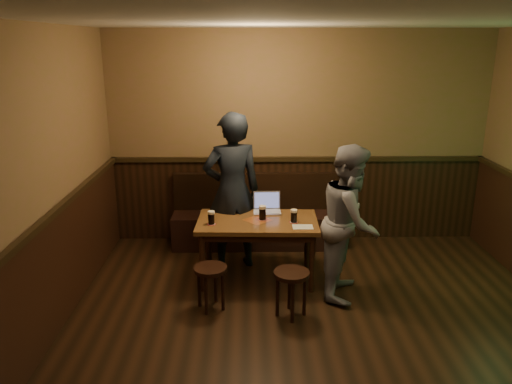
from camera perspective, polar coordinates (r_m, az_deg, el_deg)
The scene contains 12 objects.
room at distance 4.07m, azimuth 8.57°, elevation -4.04°, with size 5.04×6.04×2.84m.
bench at distance 6.70m, azimuth -0.01°, elevation -3.48°, with size 2.20×0.50×0.95m.
pub_table at distance 5.63m, azimuth 0.17°, elevation -4.13°, with size 1.37×0.81×0.72m.
stool_left at distance 5.13m, azimuth -5.22°, elevation -9.48°, with size 0.43×0.43×0.46m.
stool_right at distance 4.99m, azimuth 4.07°, elevation -10.06°, with size 0.37×0.37×0.48m.
pint_left at distance 5.46m, azimuth -5.14°, elevation -2.94°, with size 0.10×0.10×0.15m.
pint_mid at distance 5.58m, azimuth 0.74°, elevation -2.38°, with size 0.11×0.11×0.17m.
pint_right at distance 5.52m, azimuth 4.35°, elevation -2.74°, with size 0.10×0.10×0.15m.
laptop at distance 5.86m, azimuth 1.27°, elevation -1.69°, with size 0.32×0.26×0.22m.
menu at distance 5.41m, azimuth 5.36°, elevation -3.99°, with size 0.22×0.15×0.00m, color silver.
person_suit at distance 5.88m, azimuth -2.74°, elevation 0.06°, with size 0.69×0.45×1.89m, color black.
person_grey at distance 5.34m, azimuth 10.75°, elevation -3.33°, with size 0.80×0.62×1.64m, color gray.
Camera 1 is at (-0.67, -3.53, 2.64)m, focal length 35.00 mm.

